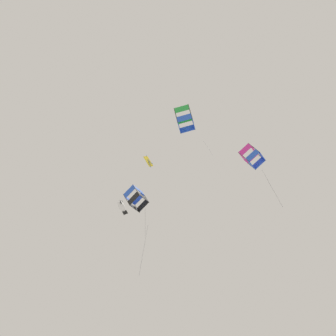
% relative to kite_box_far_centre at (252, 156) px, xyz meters
% --- Properties ---
extents(kite_box_far_centre, '(2.78, 2.02, 7.57)m').
position_rel_kite_box_far_centre_xyz_m(kite_box_far_centre, '(0.00, 0.00, 0.00)').
color(kite_box_far_centre, '#DB2D93').
extents(kite_diamond_upper_right, '(0.73, 1.46, 1.79)m').
position_rel_kite_box_far_centre_xyz_m(kite_diamond_upper_right, '(9.60, -1.03, 1.71)').
color(kite_diamond_upper_right, yellow).
extents(kite_box_mid_left, '(3.28, 3.58, 7.83)m').
position_rel_kite_box_far_centre_xyz_m(kite_box_mid_left, '(5.76, 1.52, 4.33)').
color(kite_box_mid_left, green).
extents(kite_box_low_drifter, '(2.83, 2.51, 6.71)m').
position_rel_kite_box_far_centre_xyz_m(kite_box_low_drifter, '(11.69, -5.74, 1.24)').
color(kite_box_low_drifter, blue).
extents(kite_fish_highest, '(2.66, 3.33, 8.18)m').
position_rel_kite_box_far_centre_xyz_m(kite_fish_highest, '(11.38, 0.56, -4.87)').
color(kite_fish_highest, white).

